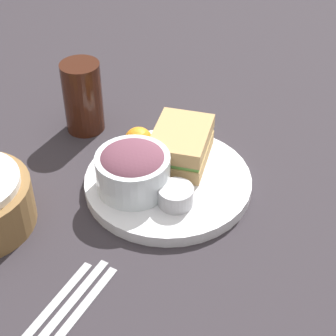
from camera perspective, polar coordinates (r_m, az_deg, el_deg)
ground_plane at (r=0.92m, az=0.00°, el=-1.89°), size 4.00×4.00×0.00m
plate at (r=0.91m, az=0.00°, el=-1.44°), size 0.27×0.27×0.02m
sandwich at (r=0.93m, az=1.26°, el=2.36°), size 0.13×0.11×0.06m
salad_bowl at (r=0.87m, az=-3.59°, el=-0.01°), size 0.12×0.12×0.07m
dressing_cup at (r=0.85m, az=0.80°, el=-2.85°), size 0.05×0.05×0.03m
orange_wedge at (r=0.95m, az=-3.02°, el=2.75°), size 0.05×0.05×0.05m
drink_glass at (r=1.03m, az=-8.65°, el=7.13°), size 0.07×0.07×0.13m
fork at (r=0.75m, az=-9.68°, el=-14.98°), size 0.19×0.03×0.01m
knife at (r=0.76m, az=-10.81°, el=-14.39°), size 0.20×0.03×0.01m
spoon at (r=0.77m, az=-11.90°, el=-13.82°), size 0.18×0.03×0.01m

